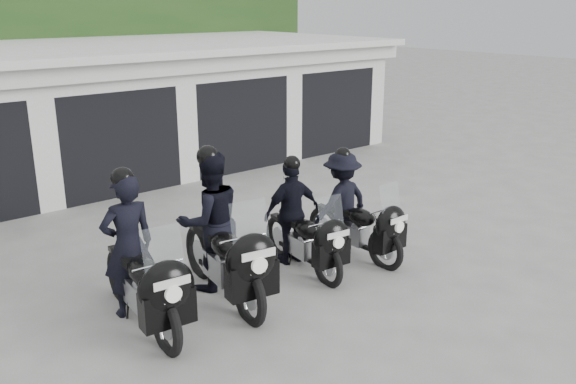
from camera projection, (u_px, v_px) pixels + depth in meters
ground at (292, 281)px, 8.92m from camera, size 80.00×80.00×0.00m
garage_block at (72, 112)px, 14.40m from camera, size 16.40×6.80×2.96m
background_vegetation at (17, 43)px, 17.79m from camera, size 20.00×3.90×5.80m
police_bike_a at (138, 264)px, 7.54m from camera, size 0.84×2.35×2.04m
police_bike_b at (217, 232)px, 8.34m from camera, size 1.12×2.45×2.14m
police_bike_c at (298, 220)px, 9.26m from camera, size 1.03×2.03×1.77m
police_bike_d at (349, 208)px, 9.76m from camera, size 1.07×2.05×1.78m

